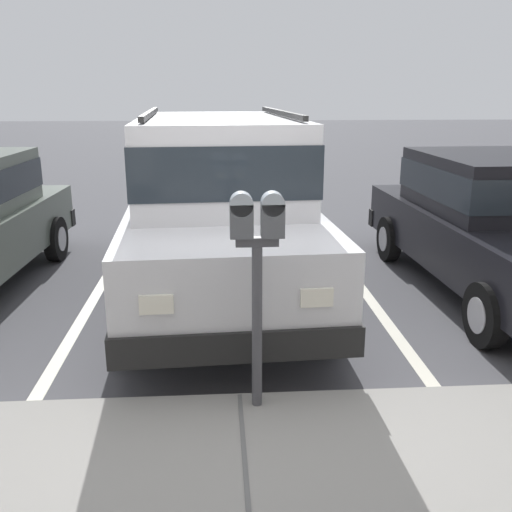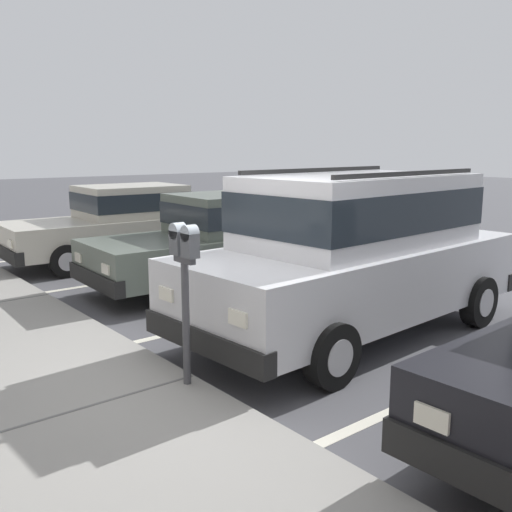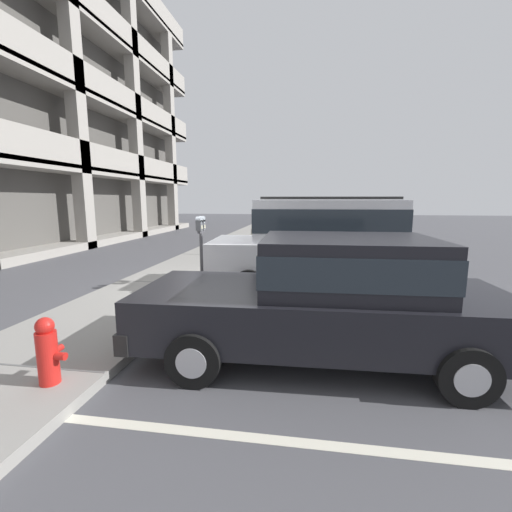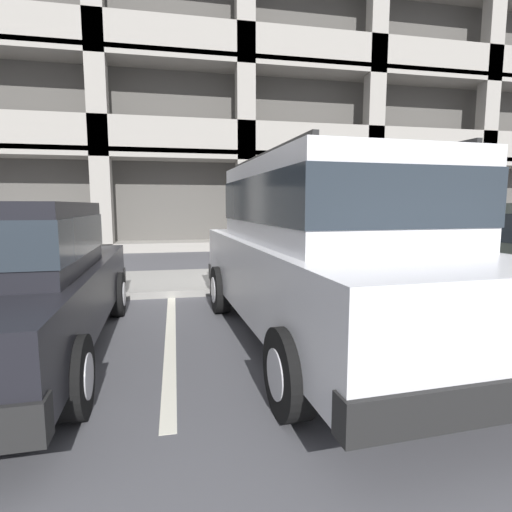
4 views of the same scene
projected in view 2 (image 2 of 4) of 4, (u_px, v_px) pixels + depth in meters
The scene contains 7 objects.
ground_plane at pixel (211, 387), 5.68m from camera, with size 80.00×80.00×0.10m.
sidewalk at pixel (85, 414), 4.85m from camera, with size 40.00×2.20×0.12m.
parking_stall_lines at pixel (232, 320), 7.71m from camera, with size 12.43×4.80×0.01m.
silver_suv at pixel (356, 248), 6.96m from camera, with size 2.20×4.87×2.03m.
dark_hatchback at pixel (225, 237), 9.53m from camera, with size 1.96×4.54×1.54m.
blue_coupe at pixel (123, 221), 11.59m from camera, with size 1.96×4.54×1.54m.
parking_meter_near at pixel (185, 266), 5.13m from camera, with size 0.35×0.12×1.51m.
Camera 2 is at (-4.42, 3.01, 2.29)m, focal length 40.00 mm.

